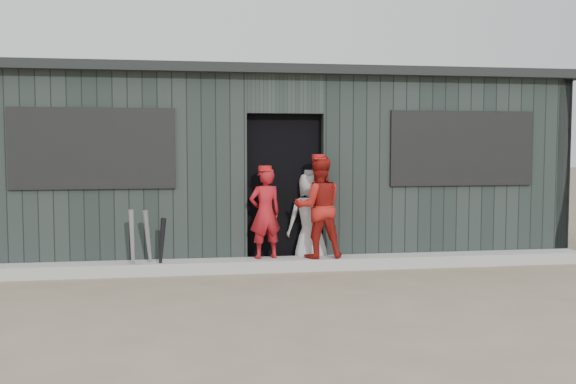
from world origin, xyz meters
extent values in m
plane|color=brown|center=(0.00, 0.00, 0.00)|extent=(80.00, 80.00, 0.00)
cube|color=gray|center=(0.00, 1.82, 0.07)|extent=(8.00, 0.36, 0.15)
cone|color=gray|center=(-1.73, 1.73, 0.41)|extent=(0.13, 0.32, 0.81)
cone|color=gray|center=(-1.92, 1.65, 0.41)|extent=(0.09, 0.17, 0.83)
cone|color=black|center=(-1.57, 1.68, 0.36)|extent=(0.15, 0.22, 0.72)
imported|color=maroon|center=(-0.28, 1.87, 0.73)|extent=(0.48, 0.38, 1.16)
imported|color=maroon|center=(0.40, 1.82, 0.80)|extent=(0.64, 0.50, 1.30)
imported|color=#A8A8A8|center=(0.34, 2.08, 0.62)|extent=(0.66, 0.49, 1.24)
cube|color=black|center=(0.00, 3.50, 1.20)|extent=(7.60, 2.70, 2.20)
cube|color=#242B29|center=(-2.25, 2.10, 1.25)|extent=(3.50, 0.20, 2.50)
cube|color=#242B29|center=(2.25, 2.10, 1.25)|extent=(3.50, 0.20, 2.50)
cube|color=#29312E|center=(0.00, 2.10, 2.25)|extent=(1.00, 0.20, 0.50)
cube|color=#2C3431|center=(-3.90, 3.50, 1.25)|extent=(0.20, 3.00, 2.50)
cube|color=#262E2B|center=(3.90, 3.50, 1.25)|extent=(0.20, 3.00, 2.50)
cube|color=#29312E|center=(0.00, 4.90, 1.25)|extent=(8.00, 0.20, 2.50)
cube|color=black|center=(0.00, 3.50, 2.56)|extent=(8.30, 3.30, 0.12)
cube|color=black|center=(-2.40, 1.98, 1.55)|extent=(2.00, 0.04, 1.00)
cube|color=black|center=(2.40, 1.98, 1.55)|extent=(2.00, 0.04, 1.00)
cube|color=black|center=(-0.36, 2.53, 1.35)|extent=(0.18, 0.18, 0.85)
cube|color=black|center=(0.18, 2.60, 1.30)|extent=(0.22, 0.20, 0.80)
camera|label=1|loc=(-1.25, -6.18, 1.56)|focal=40.00mm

